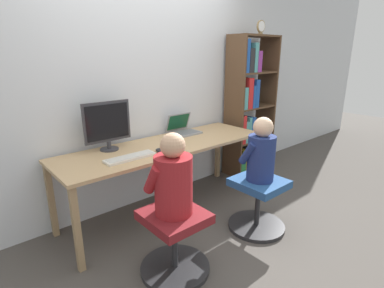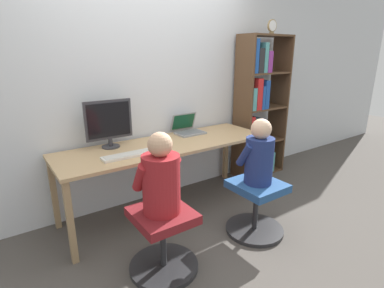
# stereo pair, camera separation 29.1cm
# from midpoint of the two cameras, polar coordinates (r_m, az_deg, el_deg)

# --- Properties ---
(ground_plane) EXTENTS (14.00, 14.00, 0.00)m
(ground_plane) POSITION_cam_midpoint_polar(r_m,az_deg,el_deg) (3.05, 1.83, -14.90)
(ground_plane) COLOR #4C4742
(wall_back) EXTENTS (10.00, 0.05, 2.60)m
(wall_back) POSITION_cam_midpoint_polar(r_m,az_deg,el_deg) (3.24, -6.09, 11.38)
(wall_back) COLOR silver
(wall_back) RESTS_ON ground_plane
(desk) EXTENTS (2.19, 0.69, 0.74)m
(desk) POSITION_cam_midpoint_polar(r_m,az_deg,el_deg) (3.02, -1.95, -1.12)
(desk) COLOR tan
(desk) RESTS_ON ground_plane
(desktop_monitor) EXTENTS (0.45, 0.17, 0.46)m
(desktop_monitor) POSITION_cam_midpoint_polar(r_m,az_deg,el_deg) (2.89, -12.79, 3.88)
(desktop_monitor) COLOR #333338
(desktop_monitor) RESTS_ON desk
(laptop) EXTENTS (0.31, 0.29, 0.22)m
(laptop) POSITION_cam_midpoint_polar(r_m,az_deg,el_deg) (3.38, 1.69, 2.83)
(laptop) COLOR gray
(laptop) RESTS_ON desk
(keyboard) EXTENTS (0.45, 0.13, 0.03)m
(keyboard) POSITION_cam_midpoint_polar(r_m,az_deg,el_deg) (2.66, -9.14, -2.17)
(keyboard) COLOR silver
(keyboard) RESTS_ON desk
(computer_mouse_by_keyboard) EXTENTS (0.07, 0.10, 0.03)m
(computer_mouse_by_keyboard) POSITION_cam_midpoint_polar(r_m,az_deg,el_deg) (2.78, -3.42, -1.06)
(computer_mouse_by_keyboard) COLOR black
(computer_mouse_by_keyboard) RESTS_ON desk
(office_chair_left) EXTENTS (0.54, 0.54, 0.50)m
(office_chair_left) POSITION_cam_midpoint_polar(r_m,az_deg,el_deg) (2.37, -1.88, -17.70)
(office_chair_left) COLOR #262628
(office_chair_left) RESTS_ON ground_plane
(office_chair_right) EXTENTS (0.54, 0.54, 0.50)m
(office_chair_right) POSITION_cam_midpoint_polar(r_m,az_deg,el_deg) (2.90, 14.97, -11.39)
(office_chair_right) COLOR #262628
(office_chair_right) RESTS_ON ground_plane
(person_at_monitor) EXTENTS (0.34, 0.29, 0.60)m
(person_at_monitor) POSITION_cam_midpoint_polar(r_m,az_deg,el_deg) (2.13, -2.07, -6.62)
(person_at_monitor) COLOR maroon
(person_at_monitor) RESTS_ON office_chair_left
(person_at_laptop) EXTENTS (0.30, 0.27, 0.58)m
(person_at_laptop) POSITION_cam_midpoint_polar(r_m,az_deg,el_deg) (2.70, 15.70, -2.08)
(person_at_laptop) COLOR navy
(person_at_laptop) RESTS_ON office_chair_right
(bookshelf) EXTENTS (0.71, 0.32, 1.83)m
(bookshelf) POSITION_cam_midpoint_polar(r_m,az_deg,el_deg) (4.04, 14.35, 5.22)
(bookshelf) COLOR #513823
(bookshelf) RESTS_ON ground_plane
(desk_clock) EXTENTS (0.14, 0.03, 0.16)m
(desk_clock) POSITION_cam_midpoint_polar(r_m,az_deg,el_deg) (3.98, 17.21, 20.67)
(desk_clock) COLOR olive
(desk_clock) RESTS_ON bookshelf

